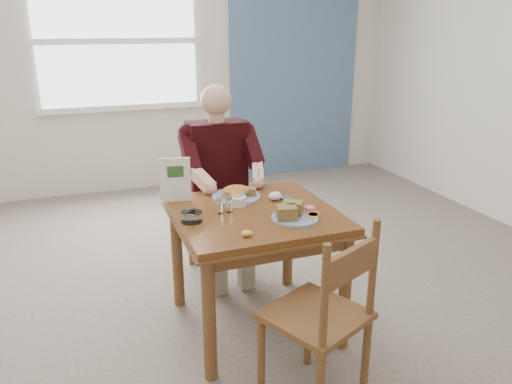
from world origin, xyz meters
name	(u,v)px	position (x,y,z in m)	size (l,w,h in m)	color
floor	(255,323)	(0.00, 0.00, 0.00)	(6.00, 6.00, 0.00)	#5E544C
wall_back	(158,60)	(0.00, 3.00, 1.40)	(5.50, 5.50, 0.00)	beige
accent_panel	(295,57)	(1.60, 2.98, 1.40)	(1.60, 0.02, 2.80)	slate
lemon_wedge	(247,233)	(-0.16, -0.33, 0.77)	(0.06, 0.04, 0.03)	gold
napkin	(275,196)	(0.18, 0.13, 0.78)	(0.08, 0.07, 0.05)	white
metal_dish	(286,198)	(0.25, 0.13, 0.75)	(0.08, 0.08, 0.01)	silver
window	(118,41)	(-0.40, 2.97, 1.60)	(1.72, 0.04, 1.42)	white
table	(255,229)	(0.00, 0.00, 0.64)	(0.92, 0.92, 0.75)	brown
chair_far	(217,209)	(0.00, 0.80, 0.48)	(0.42, 0.42, 0.95)	brown
chair_near	(323,317)	(0.07, -0.74, 0.48)	(0.56, 0.56, 0.95)	brown
diner	(220,169)	(0.00, 0.71, 0.81)	(0.53, 0.56, 1.39)	gray
near_plate	(293,213)	(0.15, -0.19, 0.78)	(0.34, 0.34, 0.09)	white
far_plate	(237,193)	(-0.03, 0.25, 0.78)	(0.40, 0.40, 0.08)	white
caddy	(238,201)	(-0.06, 0.12, 0.78)	(0.13, 0.13, 0.08)	white
shakers	(224,205)	(-0.17, 0.03, 0.80)	(0.10, 0.04, 0.09)	white
creamer	(192,217)	(-0.38, -0.03, 0.78)	(0.15, 0.15, 0.05)	white
menu	(175,180)	(-0.39, 0.32, 0.89)	(0.18, 0.05, 0.27)	white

